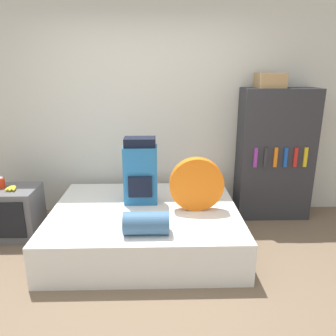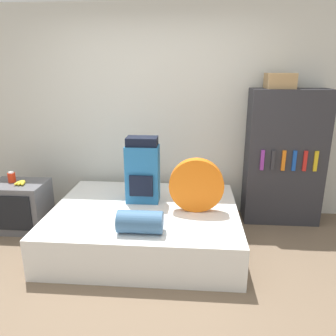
{
  "view_description": "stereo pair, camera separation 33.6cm",
  "coord_description": "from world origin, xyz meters",
  "px_view_note": "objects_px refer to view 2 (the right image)",
  "views": [
    {
      "loc": [
        0.16,
        -2.41,
        1.85
      ],
      "look_at": [
        0.25,
        0.81,
        0.86
      ],
      "focal_mm": 35.0,
      "sensor_mm": 36.0,
      "label": 1
    },
    {
      "loc": [
        0.5,
        -2.4,
        1.85
      ],
      "look_at": [
        0.25,
        0.81,
        0.86
      ],
      "focal_mm": 35.0,
      "sensor_mm": 36.0,
      "label": 2
    }
  ],
  "objects_px": {
    "tent_bag": "(196,185)",
    "cardboard_box": "(280,81)",
    "sleeping_roll": "(140,222)",
    "backpack": "(143,171)",
    "bookshelf": "(284,158)",
    "canister": "(12,177)",
    "television": "(20,206)"
  },
  "relations": [
    {
      "from": "cardboard_box",
      "to": "sleeping_roll",
      "type": "bearing_deg",
      "value": -138.31
    },
    {
      "from": "canister",
      "to": "sleeping_roll",
      "type": "bearing_deg",
      "value": -26.34
    },
    {
      "from": "bookshelf",
      "to": "canister",
      "type": "bearing_deg",
      "value": -172.16
    },
    {
      "from": "sleeping_roll",
      "to": "television",
      "type": "xyz_separation_m",
      "value": [
        -1.57,
        0.77,
        -0.23
      ]
    },
    {
      "from": "sleeping_roll",
      "to": "bookshelf",
      "type": "height_order",
      "value": "bookshelf"
    },
    {
      "from": "tent_bag",
      "to": "television",
      "type": "xyz_separation_m",
      "value": [
        -2.07,
        0.25,
        -0.41
      ]
    },
    {
      "from": "sleeping_roll",
      "to": "bookshelf",
      "type": "distance_m",
      "value": 2.03
    },
    {
      "from": "tent_bag",
      "to": "bookshelf",
      "type": "xyz_separation_m",
      "value": [
        1.06,
        0.73,
        0.12
      ]
    },
    {
      "from": "backpack",
      "to": "television",
      "type": "xyz_separation_m",
      "value": [
        -1.48,
        0.04,
        -0.48
      ]
    },
    {
      "from": "canister",
      "to": "cardboard_box",
      "type": "xyz_separation_m",
      "value": [
        3.07,
        0.46,
        1.08
      ]
    },
    {
      "from": "cardboard_box",
      "to": "television",
      "type": "bearing_deg",
      "value": -170.55
    },
    {
      "from": "tent_bag",
      "to": "cardboard_box",
      "type": "distance_m",
      "value": 1.56
    },
    {
      "from": "television",
      "to": "bookshelf",
      "type": "bearing_deg",
      "value": 8.76
    },
    {
      "from": "canister",
      "to": "tent_bag",
      "type": "bearing_deg",
      "value": -7.77
    },
    {
      "from": "backpack",
      "to": "sleeping_roll",
      "type": "bearing_deg",
      "value": -83.41
    },
    {
      "from": "bookshelf",
      "to": "tent_bag",
      "type": "bearing_deg",
      "value": -145.23
    },
    {
      "from": "bookshelf",
      "to": "cardboard_box",
      "type": "bearing_deg",
      "value": 173.04
    },
    {
      "from": "backpack",
      "to": "television",
      "type": "distance_m",
      "value": 1.56
    },
    {
      "from": "tent_bag",
      "to": "cardboard_box",
      "type": "bearing_deg",
      "value": 39.12
    },
    {
      "from": "tent_bag",
      "to": "bookshelf",
      "type": "relative_size",
      "value": 0.35
    },
    {
      "from": "backpack",
      "to": "bookshelf",
      "type": "bearing_deg",
      "value": 17.44
    },
    {
      "from": "backpack",
      "to": "cardboard_box",
      "type": "xyz_separation_m",
      "value": [
        1.51,
        0.53,
        0.94
      ]
    },
    {
      "from": "backpack",
      "to": "television",
      "type": "relative_size",
      "value": 1.15
    },
    {
      "from": "canister",
      "to": "bookshelf",
      "type": "xyz_separation_m",
      "value": [
        3.21,
        0.44,
        0.18
      ]
    },
    {
      "from": "tent_bag",
      "to": "television",
      "type": "height_order",
      "value": "tent_bag"
    },
    {
      "from": "canister",
      "to": "cardboard_box",
      "type": "bearing_deg",
      "value": 8.48
    },
    {
      "from": "sleeping_roll",
      "to": "bookshelf",
      "type": "relative_size",
      "value": 0.25
    },
    {
      "from": "cardboard_box",
      "to": "tent_bag",
      "type": "bearing_deg",
      "value": -140.88
    },
    {
      "from": "sleeping_roll",
      "to": "backpack",
      "type": "bearing_deg",
      "value": 96.59
    },
    {
      "from": "backpack",
      "to": "tent_bag",
      "type": "height_order",
      "value": "backpack"
    },
    {
      "from": "bookshelf",
      "to": "backpack",
      "type": "bearing_deg",
      "value": -162.56
    },
    {
      "from": "sleeping_roll",
      "to": "canister",
      "type": "bearing_deg",
      "value": 153.66
    }
  ]
}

